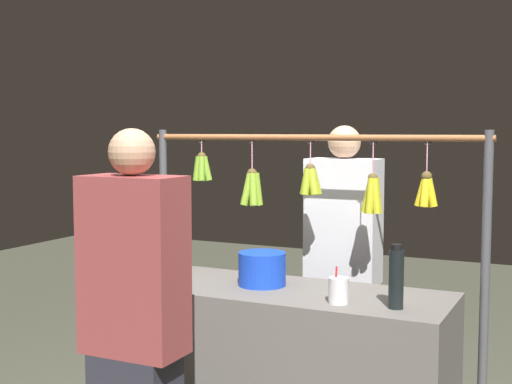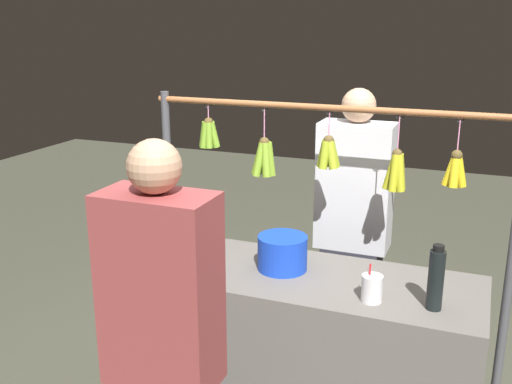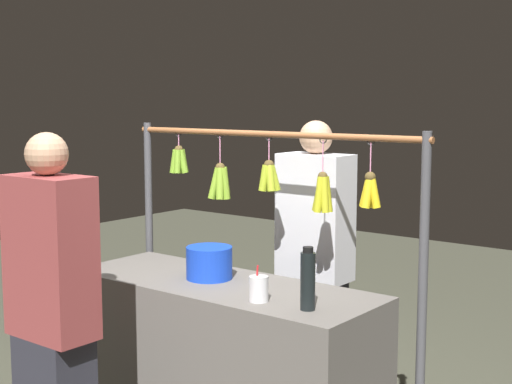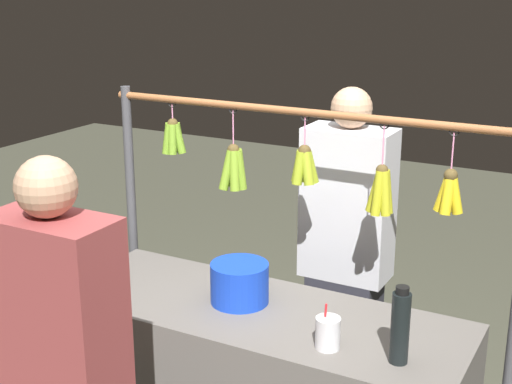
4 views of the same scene
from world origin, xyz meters
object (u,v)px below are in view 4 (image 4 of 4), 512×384
object	(u,v)px
blue_bucket	(240,283)
vendor_person	(345,269)
drink_cup	(328,333)
water_bottle	(400,327)

from	to	relation	value
blue_bucket	vendor_person	world-z (taller)	vendor_person
drink_cup	vendor_person	distance (m)	0.91
water_bottle	blue_bucket	bearing A→B (deg)	-12.35
water_bottle	drink_cup	bearing A→B (deg)	5.60
drink_cup	vendor_person	world-z (taller)	vendor_person
blue_bucket	vendor_person	bearing A→B (deg)	-105.07
drink_cup	blue_bucket	bearing A→B (deg)	-21.40
drink_cup	vendor_person	size ratio (longest dim) A/B	0.10
water_bottle	blue_bucket	world-z (taller)	water_bottle
blue_bucket	drink_cup	size ratio (longest dim) A/B	1.44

